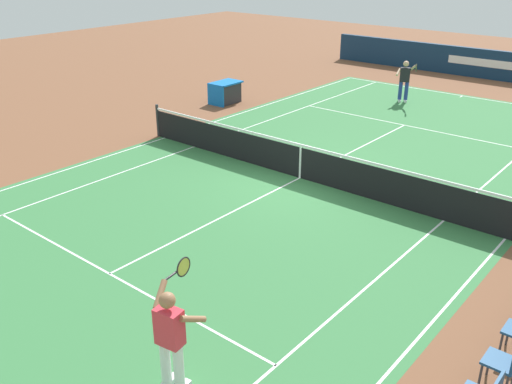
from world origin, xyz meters
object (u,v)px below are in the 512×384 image
tennis_ball (321,174)px  tennis_net (301,161)px  tennis_player_far (405,79)px  spectator_chair_4 (507,361)px  tennis_player_near (171,335)px  equipment_cart_tarped (225,92)px

tennis_ball → tennis_net: bearing=-29.4°
tennis_net → tennis_player_far: 9.50m
tennis_ball → spectator_chair_4: spectator_chair_4 is taller
tennis_player_near → equipment_cart_tarped: bearing=-140.2°
tennis_player_near → tennis_player_far: (-17.06, -4.79, 0.00)m
tennis_player_far → equipment_cart_tarped: 7.25m
tennis_player_near → tennis_ball: (-8.26, -2.94, -0.90)m
tennis_player_near → equipment_cart_tarped: size_ratio=1.36×
spectator_chair_4 → tennis_player_far: bearing=-149.0°
tennis_ball → equipment_cart_tarped: bearing=-119.0°
tennis_player_far → tennis_ball: (8.80, 1.85, -0.90)m
tennis_player_near → tennis_player_far: bearing=-164.3°
tennis_player_near → equipment_cart_tarped: 16.02m
spectator_chair_4 → tennis_net: bearing=-124.3°
tennis_player_far → tennis_player_near: bearing=15.7°
tennis_net → tennis_player_near: 8.37m
tennis_net → tennis_player_far: tennis_player_far is taller
equipment_cart_tarped → tennis_ball: bearing=61.0°
tennis_player_far → equipment_cart_tarped: size_ratio=1.36×
spectator_chair_4 → equipment_cart_tarped: size_ratio=0.70×
tennis_ball → equipment_cart_tarped: 8.36m
tennis_net → tennis_player_far: (-9.37, -1.54, 0.44)m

